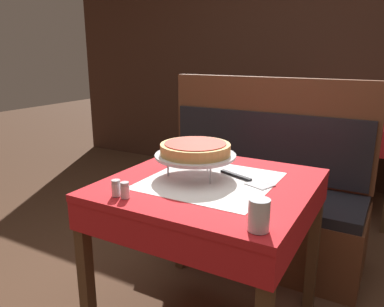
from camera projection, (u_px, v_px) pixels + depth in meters
dining_table_front at (210, 201)px, 1.64m from camera, size 0.84×0.84×0.75m
dining_table_rear at (345, 132)px, 3.09m from camera, size 0.83×0.83×0.75m
booth_bench at (255, 206)px, 2.41m from camera, size 1.33×0.50×1.13m
back_wall_panel at (325, 61)px, 3.51m from camera, size 6.00×0.04×2.40m
pizza_pan_stand at (195, 156)px, 1.65m from camera, size 0.36×0.36×0.10m
deep_dish_pizza at (195, 149)px, 1.64m from camera, size 0.31×0.31×0.05m
pizza_server at (246, 179)px, 1.62m from camera, size 0.28×0.15×0.01m
water_glass_near at (259, 215)px, 1.15m from camera, size 0.07×0.07×0.10m
salt_shaker at (116, 188)px, 1.44m from camera, size 0.04×0.04×0.06m
pepper_shaker at (125, 190)px, 1.42m from camera, size 0.03×0.03×0.06m
condiment_caddy at (353, 115)px, 2.97m from camera, size 0.11×0.11×0.18m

